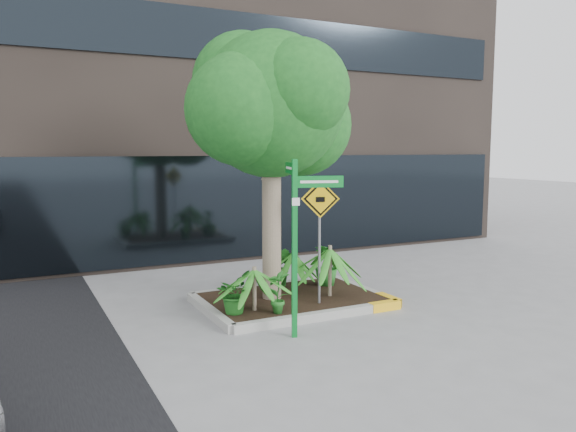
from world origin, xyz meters
name	(u,v)px	position (x,y,z in m)	size (l,w,h in m)	color
ground	(290,310)	(0.00, 0.00, 0.00)	(80.00, 80.00, 0.00)	gray
planter	(294,299)	(0.23, 0.27, 0.10)	(3.35, 2.36, 0.15)	#9E9E99
tree	(271,105)	(-0.18, 0.39, 3.63)	(3.32, 2.94, 4.97)	gray
palm_front	(330,249)	(0.84, 0.02, 1.04)	(1.07, 1.07, 1.19)	gray
palm_left	(254,270)	(-0.78, -0.22, 0.85)	(0.85, 0.85, 0.94)	gray
palm_back	(293,253)	(0.49, 0.83, 0.84)	(0.84, 0.84, 0.93)	gray
shrub_a	(234,293)	(-1.15, -0.21, 0.49)	(0.61, 0.61, 0.68)	#1A5B1A
shrub_b	(326,265)	(1.22, 0.78, 0.56)	(0.46, 0.46, 0.82)	#206C21
shrub_c	(278,291)	(-0.49, -0.55, 0.52)	(0.39, 0.39, 0.75)	#226E22
shrub_d	(282,267)	(0.37, 1.09, 0.54)	(0.43, 0.43, 0.79)	#1A5619
street_sign_post	(297,228)	(-0.53, -1.31, 1.68)	(0.78, 0.95, 2.72)	#0A7827
cattle_sign	(320,220)	(0.44, -0.31, 1.63)	(0.62, 0.29, 2.19)	slate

